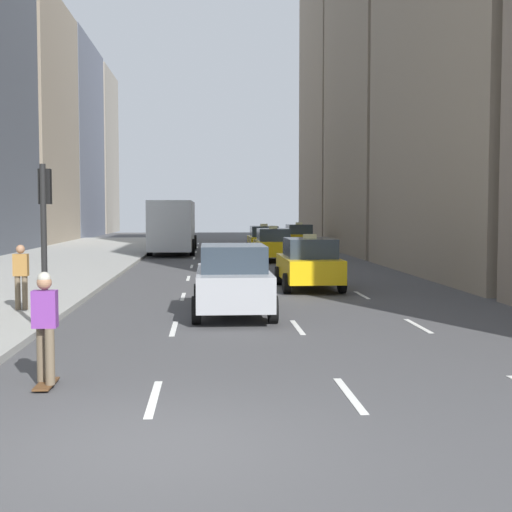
% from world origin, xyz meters
% --- Properties ---
extents(ground_plane, '(160.00, 160.00, 0.00)m').
position_xyz_m(ground_plane, '(0.00, 0.00, 0.00)').
color(ground_plane, '#474749').
extents(sidewalk_left, '(8.00, 66.00, 0.15)m').
position_xyz_m(sidewalk_left, '(-7.00, 27.00, 0.07)').
color(sidewalk_left, '#9E9E99').
rests_on(sidewalk_left, ground).
extents(lane_markings, '(5.72, 56.00, 0.01)m').
position_xyz_m(lane_markings, '(2.60, 23.00, 0.01)').
color(lane_markings, white).
rests_on(lane_markings, ground).
extents(taxi_lead, '(2.02, 4.40, 1.87)m').
position_xyz_m(taxi_lead, '(4.00, 35.57, 0.88)').
color(taxi_lead, yellow).
rests_on(taxi_lead, ground).
extents(taxi_second, '(2.02, 4.40, 1.87)m').
position_xyz_m(taxi_second, '(6.80, 40.60, 0.88)').
color(taxi_second, yellow).
rests_on(taxi_second, ground).
extents(taxi_third, '(2.02, 4.40, 1.87)m').
position_xyz_m(taxi_third, '(4.00, 29.44, 0.88)').
color(taxi_third, yellow).
rests_on(taxi_third, ground).
extents(taxi_fourth, '(2.02, 4.40, 1.87)m').
position_xyz_m(taxi_fourth, '(4.00, 15.97, 0.88)').
color(taxi_fourth, yellow).
rests_on(taxi_fourth, ground).
extents(sedan_black_near, '(2.02, 4.56, 1.80)m').
position_xyz_m(sedan_black_near, '(1.20, 9.98, 0.91)').
color(sedan_black_near, '#9EA0A5').
rests_on(sedan_black_near, ground).
extents(city_bus, '(2.80, 11.61, 3.25)m').
position_xyz_m(city_bus, '(-1.61, 37.57, 1.79)').
color(city_bus, '#B7BCC1').
rests_on(city_bus, ground).
extents(skateboarder, '(0.36, 0.80, 1.75)m').
position_xyz_m(skateboarder, '(-1.87, 2.78, 0.96)').
color(skateboarder, brown).
rests_on(skateboarder, ground).
extents(pedestrian_mid_block, '(0.36, 0.22, 1.65)m').
position_xyz_m(pedestrian_mid_block, '(-4.15, 10.31, 1.07)').
color(pedestrian_mid_block, brown).
rests_on(pedestrian_mid_block, sidewalk_left).
extents(traffic_light_pole, '(0.24, 0.42, 3.60)m').
position_xyz_m(traffic_light_pole, '(-2.75, 6.80, 2.41)').
color(traffic_light_pole, black).
rests_on(traffic_light_pole, ground).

